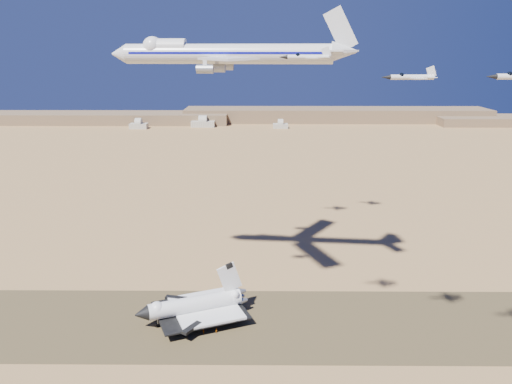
{
  "coord_description": "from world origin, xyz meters",
  "views": [
    {
      "loc": [
        13.58,
        -160.08,
        94.51
      ],
      "look_at": [
        12.31,
        8.0,
        47.0
      ],
      "focal_mm": 35.0,
      "sensor_mm": 36.0,
      "label": 1
    }
  ],
  "objects_px": {
    "chase_jet_a": "(307,57)",
    "chase_jet_e": "(277,50)",
    "carrier_747": "(221,54)",
    "crew_b": "(216,330)",
    "chase_jet_b": "(411,77)",
    "chase_jet_f": "(325,51)",
    "crew_c": "(204,331)",
    "shuttle": "(194,306)",
    "crew_a": "(211,325)"
  },
  "relations": [
    {
      "from": "crew_c",
      "to": "chase_jet_e",
      "type": "xyz_separation_m",
      "value": [
        27.05,
        87.55,
        94.12
      ]
    },
    {
      "from": "shuttle",
      "to": "chase_jet_b",
      "type": "distance_m",
      "value": 108.98
    },
    {
      "from": "carrier_747",
      "to": "chase_jet_a",
      "type": "xyz_separation_m",
      "value": [
        26.76,
        -49.95,
        -0.58
      ]
    },
    {
      "from": "crew_b",
      "to": "chase_jet_f",
      "type": "distance_m",
      "value": 143.95
    },
    {
      "from": "shuttle",
      "to": "crew_b",
      "type": "distance_m",
      "value": 13.2
    },
    {
      "from": "carrier_747",
      "to": "chase_jet_f",
      "type": "bearing_deg",
      "value": 60.24
    },
    {
      "from": "chase_jet_e",
      "to": "chase_jet_f",
      "type": "relative_size",
      "value": 0.99
    },
    {
      "from": "crew_b",
      "to": "shuttle",
      "type": "bearing_deg",
      "value": 23.91
    },
    {
      "from": "chase_jet_a",
      "to": "chase_jet_e",
      "type": "bearing_deg",
      "value": 95.73
    },
    {
      "from": "shuttle",
      "to": "crew_b",
      "type": "height_order",
      "value": "shuttle"
    },
    {
      "from": "crew_c",
      "to": "chase_jet_a",
      "type": "bearing_deg",
      "value": -144.48
    },
    {
      "from": "crew_b",
      "to": "crew_c",
      "type": "xyz_separation_m",
      "value": [
        -4.4,
        -0.56,
        -0.01
      ]
    },
    {
      "from": "chase_jet_e",
      "to": "crew_c",
      "type": "bearing_deg",
      "value": -103.6
    },
    {
      "from": "chase_jet_a",
      "to": "chase_jet_b",
      "type": "xyz_separation_m",
      "value": [
        24.96,
        -10.11,
        -4.69
      ]
    },
    {
      "from": "crew_a",
      "to": "chase_jet_b",
      "type": "bearing_deg",
      "value": -102.92
    },
    {
      "from": "chase_jet_f",
      "to": "crew_b",
      "type": "bearing_deg",
      "value": -101.59
    },
    {
      "from": "crew_a",
      "to": "crew_b",
      "type": "relative_size",
      "value": 1.02
    },
    {
      "from": "crew_b",
      "to": "chase_jet_b",
      "type": "bearing_deg",
      "value": -137.76
    },
    {
      "from": "carrier_747",
      "to": "chase_jet_e",
      "type": "distance_m",
      "value": 58.03
    },
    {
      "from": "chase_jet_b",
      "to": "chase_jet_f",
      "type": "height_order",
      "value": "chase_jet_f"
    },
    {
      "from": "shuttle",
      "to": "carrier_747",
      "type": "relative_size",
      "value": 0.47
    },
    {
      "from": "chase_jet_a",
      "to": "chase_jet_e",
      "type": "relative_size",
      "value": 0.95
    },
    {
      "from": "crew_a",
      "to": "chase_jet_a",
      "type": "relative_size",
      "value": 0.14
    },
    {
      "from": "crew_c",
      "to": "chase_jet_a",
      "type": "distance_m",
      "value": 98.77
    },
    {
      "from": "carrier_747",
      "to": "crew_b",
      "type": "bearing_deg",
      "value": -85.8
    },
    {
      "from": "crew_b",
      "to": "chase_jet_e",
      "type": "xyz_separation_m",
      "value": [
        22.65,
        86.98,
        94.11
      ]
    },
    {
      "from": "chase_jet_a",
      "to": "chase_jet_e",
      "type": "xyz_separation_m",
      "value": [
        -4.78,
        103.64,
        2.02
      ]
    },
    {
      "from": "chase_jet_a",
      "to": "chase_jet_f",
      "type": "xyz_separation_m",
      "value": [
        19.4,
        115.55,
        1.43
      ]
    },
    {
      "from": "chase_jet_e",
      "to": "chase_jet_a",
      "type": "bearing_deg",
      "value": -83.78
    },
    {
      "from": "shuttle",
      "to": "chase_jet_f",
      "type": "xyz_separation_m",
      "value": [
        55.56,
        90.06,
        89.03
      ]
    },
    {
      "from": "shuttle",
      "to": "chase_jet_a",
      "type": "xyz_separation_m",
      "value": [
        36.15,
        -25.49,
        87.6
      ]
    },
    {
      "from": "carrier_747",
      "to": "chase_jet_e",
      "type": "height_order",
      "value": "carrier_747"
    },
    {
      "from": "chase_jet_b",
      "to": "carrier_747",
      "type": "bearing_deg",
      "value": 127.52
    },
    {
      "from": "chase_jet_e",
      "to": "chase_jet_b",
      "type": "bearing_deg",
      "value": -71.77
    },
    {
      "from": "carrier_747",
      "to": "chase_jet_b",
      "type": "xyz_separation_m",
      "value": [
        51.72,
        -60.06,
        -5.27
      ]
    },
    {
      "from": "crew_b",
      "to": "crew_c",
      "type": "relative_size",
      "value": 1.01
    },
    {
      "from": "chase_jet_a",
      "to": "chase_jet_b",
      "type": "relative_size",
      "value": 1.0
    },
    {
      "from": "carrier_747",
      "to": "crew_b",
      "type": "xyz_separation_m",
      "value": [
        -0.68,
        -33.29,
        -92.67
      ]
    },
    {
      "from": "chase_jet_a",
      "to": "crew_b",
      "type": "bearing_deg",
      "value": 151.82
    },
    {
      "from": "chase_jet_b",
      "to": "chase_jet_e",
      "type": "bearing_deg",
      "value": 101.44
    },
    {
      "from": "chase_jet_b",
      "to": "crew_a",
      "type": "bearing_deg",
      "value": 148.1
    },
    {
      "from": "carrier_747",
      "to": "shuttle",
      "type": "bearing_deg",
      "value": -105.63
    },
    {
      "from": "shuttle",
      "to": "carrier_747",
      "type": "bearing_deg",
      "value": 46.64
    },
    {
      "from": "crew_a",
      "to": "chase_jet_f",
      "type": "distance_m",
      "value": 142.56
    },
    {
      "from": "chase_jet_f",
      "to": "chase_jet_a",
      "type": "bearing_deg",
      "value": -85.77
    },
    {
      "from": "shuttle",
      "to": "crew_a",
      "type": "relative_size",
      "value": 22.42
    },
    {
      "from": "carrier_747",
      "to": "crew_a",
      "type": "bearing_deg",
      "value": -90.36
    },
    {
      "from": "crew_b",
      "to": "chase_jet_b",
      "type": "height_order",
      "value": "chase_jet_b"
    },
    {
      "from": "shuttle",
      "to": "crew_c",
      "type": "distance_m",
      "value": 11.28
    },
    {
      "from": "carrier_747",
      "to": "chase_jet_a",
      "type": "relative_size",
      "value": 6.5
    }
  ]
}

